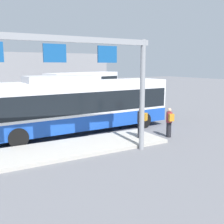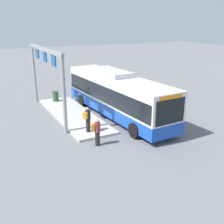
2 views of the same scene
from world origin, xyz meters
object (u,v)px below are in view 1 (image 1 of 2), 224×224
at_px(person_boarding, 141,122).
at_px(bus_background_left, 84,83).
at_px(bus_main, 77,103).
at_px(person_waiting_near, 169,122).

bearing_deg(person_boarding, bus_background_left, -48.26).
xyz_separation_m(bus_main, bus_background_left, (7.94, 17.19, -0.03)).
bearing_deg(bus_main, person_boarding, -58.13).
height_order(person_boarding, person_waiting_near, person_boarding).
height_order(bus_background_left, person_waiting_near, bus_background_left).
bearing_deg(person_waiting_near, person_boarding, 99.64).
distance_m(person_boarding, person_waiting_near, 1.84).
bearing_deg(bus_background_left, person_waiting_near, 56.79).
distance_m(bus_background_left, person_boarding, 21.32).
bearing_deg(bus_main, bus_background_left, 62.57).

